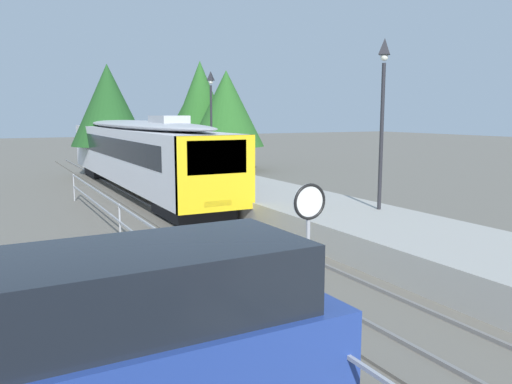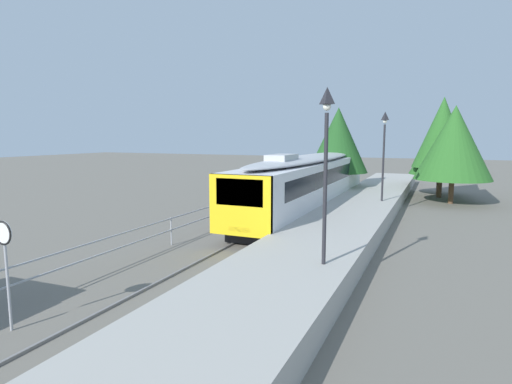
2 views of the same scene
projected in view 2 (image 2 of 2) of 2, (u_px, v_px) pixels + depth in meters
name	position (u px, v px, depth m)	size (l,w,h in m)	color
ground_plane	(190.00, 241.00, 19.56)	(160.00, 160.00, 0.00)	#6B665B
track_rails	(248.00, 247.00, 18.37)	(3.20, 60.00, 0.14)	#6B665B
commuter_train	(309.00, 179.00, 26.33)	(2.82, 20.11, 3.74)	silver
station_platform	(321.00, 245.00, 17.02)	(3.90, 60.00, 0.90)	#A8A59E
platform_lamp_mid_platform	(326.00, 143.00, 12.52)	(0.34, 0.34, 5.35)	#232328
platform_lamp_far_end	(384.00, 139.00, 25.13)	(0.34, 0.34, 5.35)	#232328
speed_limit_sign	(4.00, 248.00, 10.23)	(0.61, 0.10, 2.81)	#9EA0A5
tree_behind_carpark	(441.00, 148.00, 34.01)	(4.77, 4.77, 5.99)	brown
tree_behind_station_far	(443.00, 132.00, 32.56)	(4.34, 4.34, 7.81)	brown
tree_distant_left	(338.00, 140.00, 32.56)	(4.62, 4.62, 7.00)	brown
tree_distant_centre	(454.00, 143.00, 29.71)	(5.26, 5.26, 6.95)	brown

